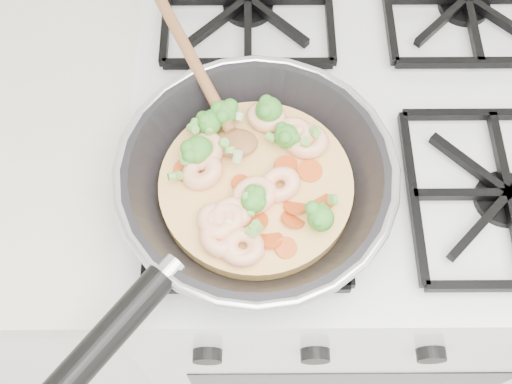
{
  "coord_description": "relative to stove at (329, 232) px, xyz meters",
  "views": [
    {
      "loc": [
        -0.14,
        1.23,
        1.56
      ],
      "look_at": [
        -0.14,
        1.55,
        0.93
      ],
      "focal_mm": 43.54,
      "sensor_mm": 36.0,
      "label": 1
    }
  ],
  "objects": [
    {
      "name": "stove",
      "position": [
        0.0,
        0.0,
        0.0
      ],
      "size": [
        0.6,
        0.6,
        0.92
      ],
      "color": "silver",
      "rests_on": "ground"
    },
    {
      "name": "skillet",
      "position": [
        -0.15,
        -0.15,
        0.5
      ],
      "size": [
        0.38,
        0.55,
        0.09
      ],
      "rotation": [
        0.0,
        0.0,
        0.05
      ],
      "color": "black",
      "rests_on": "stove"
    }
  ]
}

